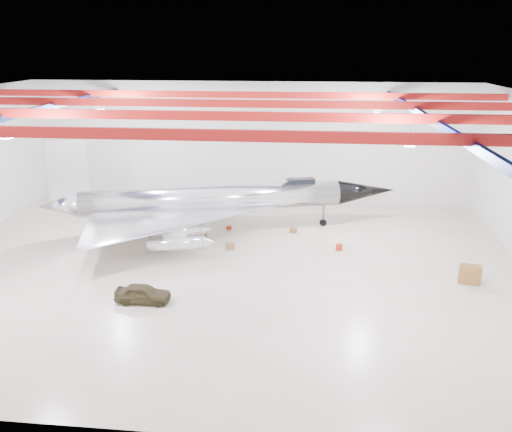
# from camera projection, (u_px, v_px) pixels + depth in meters

# --- Properties ---
(floor) EXTENTS (40.00, 40.00, 0.00)m
(floor) POSITION_uv_depth(u_px,v_px,m) (224.00, 268.00, 33.15)
(floor) COLOR beige
(floor) RESTS_ON ground
(wall_back) EXTENTS (40.00, 0.00, 40.00)m
(wall_back) POSITION_uv_depth(u_px,v_px,m) (249.00, 143.00, 45.47)
(wall_back) COLOR silver
(wall_back) RESTS_ON floor
(ceiling) EXTENTS (40.00, 40.00, 0.00)m
(ceiling) POSITION_uv_depth(u_px,v_px,m) (220.00, 99.00, 29.57)
(ceiling) COLOR #0A0F38
(ceiling) RESTS_ON wall_back
(ceiling_structure) EXTENTS (39.50, 29.50, 1.08)m
(ceiling_structure) POSITION_uv_depth(u_px,v_px,m) (220.00, 110.00, 29.79)
(ceiling_structure) COLOR maroon
(ceiling_structure) RESTS_ON ceiling
(jet_aircraft) EXTENTS (27.40, 19.48, 7.60)m
(jet_aircraft) POSITION_uv_depth(u_px,v_px,m) (212.00, 202.00, 38.63)
(jet_aircraft) COLOR silver
(jet_aircraft) RESTS_ON floor
(jeep) EXTENTS (3.20, 1.34, 1.08)m
(jeep) POSITION_uv_depth(u_px,v_px,m) (143.00, 294.00, 28.55)
(jeep) COLOR #3B341D
(jeep) RESTS_ON floor
(desk) EXTENTS (1.39, 0.89, 1.18)m
(desk) POSITION_uv_depth(u_px,v_px,m) (470.00, 274.00, 30.82)
(desk) COLOR brown
(desk) RESTS_ON floor
(crate_ply) EXTENTS (0.61, 0.51, 0.40)m
(crate_ply) POSITION_uv_depth(u_px,v_px,m) (203.00, 235.00, 38.20)
(crate_ply) COLOR olive
(crate_ply) RESTS_ON floor
(toolbox_red) EXTENTS (0.42, 0.35, 0.28)m
(toolbox_red) POSITION_uv_depth(u_px,v_px,m) (229.00, 227.00, 40.05)
(toolbox_red) COLOR #A62A10
(toolbox_red) RESTS_ON floor
(parts_bin) EXTENTS (0.59, 0.50, 0.37)m
(parts_bin) POSITION_uv_depth(u_px,v_px,m) (293.00, 230.00, 39.27)
(parts_bin) COLOR olive
(parts_bin) RESTS_ON floor
(crate_small) EXTENTS (0.39, 0.33, 0.24)m
(crate_small) POSITION_uv_depth(u_px,v_px,m) (172.00, 233.00, 38.97)
(crate_small) COLOR #59595B
(crate_small) RESTS_ON floor
(tool_chest) EXTENTS (0.59, 0.59, 0.43)m
(tool_chest) POSITION_uv_depth(u_px,v_px,m) (339.00, 247.00, 35.94)
(tool_chest) COLOR #A62A10
(tool_chest) RESTS_ON floor
(oil_barrel) EXTENTS (0.71, 0.62, 0.42)m
(oil_barrel) POSITION_uv_depth(u_px,v_px,m) (230.00, 246.00, 36.09)
(oil_barrel) COLOR olive
(oil_barrel) RESTS_ON floor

